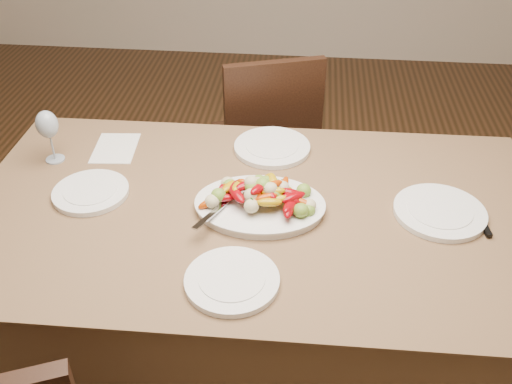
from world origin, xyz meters
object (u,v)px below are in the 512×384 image
object	(u,v)px
plate_left	(91,192)
plate_right	(440,212)
chair_far	(263,141)
plate_near	(232,281)
wine_glass	(50,135)
plate_far	(272,147)
serving_platter	(260,207)
dining_table	(256,293)

from	to	relation	value
plate_left	plate_right	size ratio (longest dim) A/B	0.86
chair_far	plate_near	bearing A→B (deg)	72.57
plate_right	wine_glass	world-z (taller)	wine_glass
plate_near	wine_glass	distance (m)	0.90
plate_far	wine_glass	distance (m)	0.78
chair_far	serving_platter	distance (m)	0.94
dining_table	wine_glass	distance (m)	0.90
serving_platter	plate_left	distance (m)	0.55
chair_far	plate_near	size ratio (longest dim) A/B	3.71
dining_table	plate_near	bearing A→B (deg)	-95.10
plate_far	plate_near	size ratio (longest dim) A/B	1.08
plate_far	plate_near	xyz separation A→B (m)	(-0.05, -0.69, 0.00)
serving_platter	plate_far	size ratio (longest dim) A/B	1.43
plate_far	plate_near	bearing A→B (deg)	-94.35
wine_glass	plate_right	bearing A→B (deg)	-7.86
dining_table	serving_platter	size ratio (longest dim) A/B	4.65
dining_table	plate_far	bearing A→B (deg)	86.36
plate_far	wine_glass	size ratio (longest dim) A/B	1.35
serving_platter	wine_glass	world-z (taller)	wine_glass
serving_platter	plate_far	bearing A→B (deg)	88.49
chair_far	dining_table	bearing A→B (deg)	75.00
plate_left	plate_right	distance (m)	1.11
chair_far	serving_platter	bearing A→B (deg)	75.79
dining_table	plate_right	world-z (taller)	plate_right
dining_table	serving_platter	xyz separation A→B (m)	(0.01, -0.01, 0.39)
plate_far	plate_right	bearing A→B (deg)	-31.04
plate_left	wine_glass	size ratio (longest dim) A/B	1.19
plate_left	plate_far	xyz separation A→B (m)	(0.56, 0.34, 0.00)
plate_left	plate_far	distance (m)	0.66
chair_far	wine_glass	distance (m)	1.04
dining_table	plate_near	world-z (taller)	plate_near
chair_far	plate_right	world-z (taller)	chair_far
chair_far	plate_far	xyz separation A→B (m)	(0.08, -0.53, 0.29)
plate_far	plate_near	world-z (taller)	same
plate_right	wine_glass	distance (m)	1.32
plate_left	dining_table	bearing A→B (deg)	-1.69
chair_far	plate_left	size ratio (longest dim) A/B	3.88
serving_platter	plate_left	world-z (taller)	serving_platter
dining_table	plate_near	size ratio (longest dim) A/B	7.19
serving_platter	plate_far	xyz separation A→B (m)	(0.01, 0.36, -0.00)
dining_table	plate_left	distance (m)	0.67
plate_right	plate_far	world-z (taller)	same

